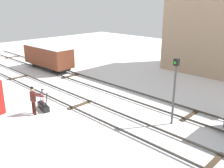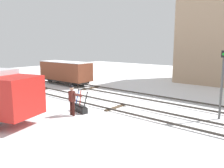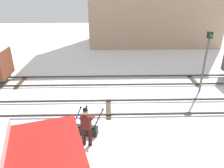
% 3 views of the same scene
% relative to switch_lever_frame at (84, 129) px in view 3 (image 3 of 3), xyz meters
% --- Properties ---
extents(ground_plane, '(60.00, 60.00, 0.00)m').
position_rel_switch_lever_frame_xyz_m(ground_plane, '(1.10, 2.03, -0.24)').
color(ground_plane, white).
extents(track_main_line, '(44.00, 1.94, 0.18)m').
position_rel_switch_lever_frame_xyz_m(track_main_line, '(1.10, 2.03, -0.14)').
color(track_main_line, '#38332D').
rests_on(track_main_line, ground_plane).
extents(track_siding_near, '(44.00, 1.94, 0.18)m').
position_rel_switch_lever_frame_xyz_m(track_siding_near, '(1.10, 5.57, -0.13)').
color(track_siding_near, '#38332D').
rests_on(track_siding_near, ground_plane).
extents(switch_lever_frame, '(1.55, 0.59, 1.44)m').
position_rel_switch_lever_frame_xyz_m(switch_lever_frame, '(0.00, 0.00, 0.00)').
color(switch_lever_frame, black).
rests_on(switch_lever_frame, ground_plane).
extents(rail_worker, '(0.63, 0.74, 1.75)m').
position_rel_switch_lever_frame_xyz_m(rail_worker, '(0.20, -0.71, 0.74)').
color(rail_worker, '#351511').
rests_on(rail_worker, ground_plane).
extents(signal_post, '(0.24, 0.32, 3.66)m').
position_rel_switch_lever_frame_xyz_m(signal_post, '(6.72, 3.96, 2.01)').
color(signal_post, '#4C4C4C').
rests_on(signal_post, ground_plane).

